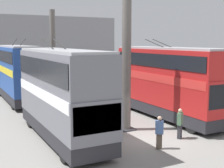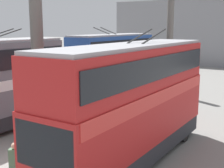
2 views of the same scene
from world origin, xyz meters
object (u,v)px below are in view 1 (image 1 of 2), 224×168
Objects in this scene: person_by_left_row at (180,123)px; oil_drum at (39,90)px; bus_right_far at (17,70)px; bus_right_near at (61,89)px; bus_left_far at (168,78)px; person_aisle_foreground at (159,132)px; person_by_right_row at (94,118)px.

person_by_left_row is 1.90× the size of oil_drum.
bus_right_far is at bearing 136.46° from oil_drum.
bus_right_far is (12.91, -0.00, 0.04)m from bus_right_near.
person_by_left_row is (-4.30, 2.40, -2.00)m from bus_left_far.
oil_drum is (19.75, 1.25, -0.47)m from person_aisle_foreground.
person_by_left_row is at bearing -169.98° from oil_drum.
bus_left_far is at bearing -144.34° from bus_right_far.
bus_right_near is at bearing 83.35° from person_aisle_foreground.
bus_right_far is at bearing 51.98° from person_aisle_foreground.
oil_drum is (14.57, 5.74, -2.48)m from bus_left_far.
bus_right_near is 10.59× the size of oil_drum.
person_by_right_row is at bearing 94.75° from bus_left_far.
bus_left_far is 6.62× the size of person_by_right_row.
person_by_left_row is 19.17m from oil_drum.
person_by_right_row is (3.80, 3.69, -0.11)m from person_by_left_row.
person_by_right_row is 15.09m from oil_drum.
person_by_right_row is at bearing -74.33° from bus_right_near.
bus_left_far is at bearing 108.57° from person_by_right_row.
bus_left_far is at bearing 117.50° from person_by_left_row.
oil_drum is at bearing -167.51° from person_by_right_row.
oil_drum is (2.83, -2.69, -2.49)m from bus_right_far.
bus_right_far reaches higher than bus_left_far.
person_aisle_foreground reaches higher than person_by_right_row.
bus_right_near is at bearing 170.31° from oil_drum.
bus_right_far is at bearing 35.66° from bus_left_far.
person_aisle_foreground is 2.26m from person_by_left_row.
bus_right_far is 5.83× the size of person_by_left_row.
bus_left_far reaches higher than person_by_right_row.
bus_left_far is 1.02× the size of bus_right_far.
bus_right_near is 6.24× the size of person_by_right_row.
bus_right_near is 12.91m from bus_right_far.
bus_right_near reaches higher than person_aisle_foreground.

